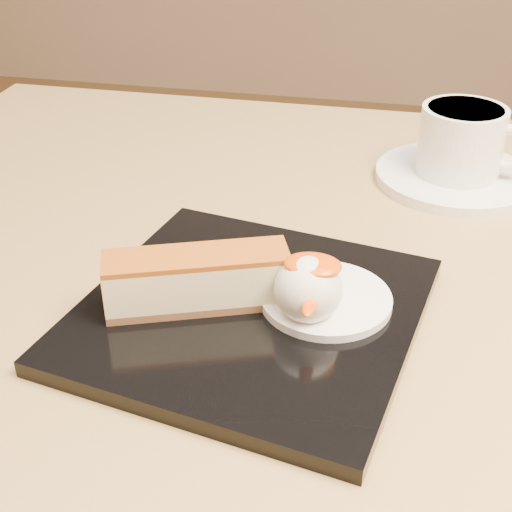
% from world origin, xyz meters
% --- Properties ---
extents(table, '(0.80, 0.80, 0.72)m').
position_xyz_m(table, '(0.00, 0.00, 0.56)').
color(table, black).
rests_on(table, ground).
extents(dessert_plate, '(0.26, 0.26, 0.01)m').
position_xyz_m(dessert_plate, '(0.01, -0.04, 0.73)').
color(dessert_plate, black).
rests_on(dessert_plate, table).
extents(cheesecake, '(0.13, 0.07, 0.04)m').
position_xyz_m(cheesecake, '(-0.02, -0.04, 0.75)').
color(cheesecake, brown).
rests_on(cheesecake, dessert_plate).
extents(cream_smear, '(0.09, 0.09, 0.01)m').
position_xyz_m(cream_smear, '(0.06, -0.02, 0.73)').
color(cream_smear, white).
rests_on(cream_smear, dessert_plate).
extents(ice_cream_scoop, '(0.04, 0.04, 0.04)m').
position_xyz_m(ice_cream_scoop, '(0.05, -0.04, 0.76)').
color(ice_cream_scoop, white).
rests_on(ice_cream_scoop, cream_smear).
extents(mango_sauce, '(0.04, 0.03, 0.01)m').
position_xyz_m(mango_sauce, '(0.05, -0.04, 0.77)').
color(mango_sauce, '#E94907').
rests_on(mango_sauce, ice_cream_scoop).
extents(mint_sprig, '(0.04, 0.02, 0.00)m').
position_xyz_m(mint_sprig, '(0.03, 0.00, 0.74)').
color(mint_sprig, green).
rests_on(mint_sprig, cream_smear).
extents(saucer, '(0.15, 0.15, 0.01)m').
position_xyz_m(saucer, '(0.15, 0.22, 0.72)').
color(saucer, white).
rests_on(saucer, table).
extents(coffee_cup, '(0.10, 0.08, 0.06)m').
position_xyz_m(coffee_cup, '(0.16, 0.22, 0.76)').
color(coffee_cup, white).
rests_on(coffee_cup, saucer).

